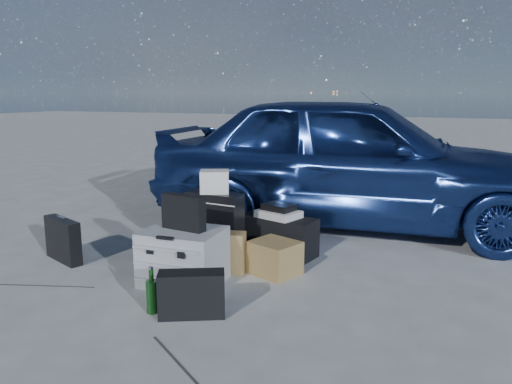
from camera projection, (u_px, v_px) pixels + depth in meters
ground at (182, 290)px, 3.90m from camera, size 60.00×60.00×0.00m
car at (353, 160)px, 5.67m from camera, size 4.62×2.16×1.53m
pelican_case at (184, 257)px, 4.00m from camera, size 0.63×0.53×0.44m
laptop_bag at (184, 212)px, 3.94m from camera, size 0.38×0.15×0.28m
briefcase at (63, 240)px, 4.54m from camera, size 0.51×0.29×0.39m
suitcase_left at (215, 222)px, 4.84m from camera, size 0.46×0.33×0.57m
suitcase_right at (215, 227)px, 4.53m from camera, size 0.54×0.24×0.63m
white_carton at (215, 182)px, 4.47m from camera, size 0.31×0.29×0.20m
duffel_bag at (278, 236)px, 4.73m from camera, size 0.78×0.45×0.36m
flat_box_white at (278, 214)px, 4.67m from camera, size 0.45×0.39×0.07m
flat_box_black at (279, 207)px, 4.67m from camera, size 0.33×0.27×0.06m
kraft_bag at (229, 253)px, 4.25m from camera, size 0.29×0.21×0.35m
cardboard_box at (275, 258)px, 4.22m from camera, size 0.47×0.44×0.28m
messenger_bag at (192, 294)px, 3.41m from camera, size 0.48×0.35×0.32m
green_bottle at (152, 291)px, 3.46m from camera, size 0.10×0.10×0.32m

